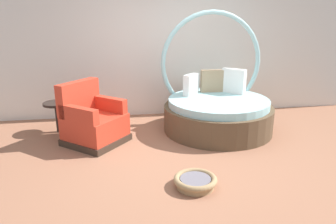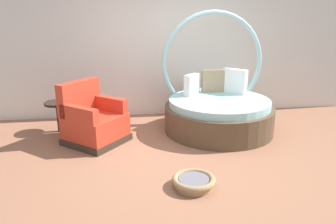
{
  "view_description": "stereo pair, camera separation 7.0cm",
  "coord_description": "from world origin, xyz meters",
  "views": [
    {
      "loc": [
        -0.84,
        -4.16,
        1.97
      ],
      "look_at": [
        -0.13,
        0.36,
        0.55
      ],
      "focal_mm": 34.93,
      "sensor_mm": 36.0,
      "label": 1
    },
    {
      "loc": [
        -0.77,
        -4.17,
        1.97
      ],
      "look_at": [
        -0.13,
        0.36,
        0.55
      ],
      "focal_mm": 34.93,
      "sensor_mm": 36.0,
      "label": 2
    }
  ],
  "objects": [
    {
      "name": "ground_plane",
      "position": [
        0.0,
        0.0,
        -0.01
      ],
      "size": [
        8.0,
        8.0,
        0.02
      ],
      "primitive_type": "cube",
      "color": "#936047"
    },
    {
      "name": "back_wall",
      "position": [
        0.0,
        2.09,
        1.57
      ],
      "size": [
        8.0,
        0.12,
        3.14
      ],
      "primitive_type": "cube",
      "color": "silver",
      "rests_on": "ground_plane"
    },
    {
      "name": "round_daybed",
      "position": [
        0.83,
        1.01,
        0.38
      ],
      "size": [
        1.84,
        1.84,
        1.99
      ],
      "color": "brown",
      "rests_on": "ground_plane"
    },
    {
      "name": "red_armchair",
      "position": [
        -1.25,
        0.72,
        0.33
      ],
      "size": [
        1.12,
        1.12,
        0.94
      ],
      "color": "#38281E",
      "rests_on": "ground_plane"
    },
    {
      "name": "pet_basket",
      "position": [
        -0.0,
        -0.86,
        0.07
      ],
      "size": [
        0.51,
        0.51,
        0.13
      ],
      "color": "#9E7F56",
      "rests_on": "ground_plane"
    },
    {
      "name": "side_table",
      "position": [
        -1.86,
        1.27,
        0.43
      ],
      "size": [
        0.44,
        0.44,
        0.52
      ],
      "color": "#2D231E",
      "rests_on": "ground_plane"
    }
  ]
}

